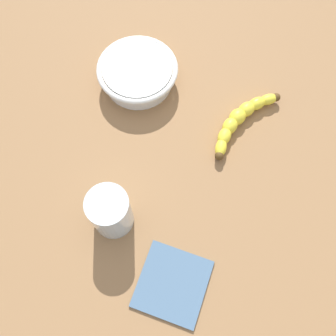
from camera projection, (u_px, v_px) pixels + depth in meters
wooden_tabletop at (177, 163)px, 82.41cm from camera, size 120.00×120.00×3.00cm
banana at (241, 119)px, 82.77cm from camera, size 20.52×8.97×3.38cm
smoothie_glass at (111, 212)px, 71.43cm from camera, size 7.91×7.91×10.84cm
ceramic_bowl at (138, 73)px, 85.57cm from camera, size 17.97×17.97×5.24cm
folded_napkin at (172, 284)px, 71.34cm from camera, size 14.30×13.91×0.60cm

